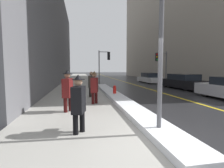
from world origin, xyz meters
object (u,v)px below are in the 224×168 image
at_px(pedestrian_in_fedora, 94,86).
at_px(parked_car_white, 150,78).
at_px(lamp_post, 162,13).
at_px(traffic_light_near, 105,60).
at_px(pedestrian_with_shoulder_bag, 79,102).
at_px(parked_car_black, 183,82).
at_px(pedestrian_trailing, 68,89).
at_px(pedestrian_in_glasses, 91,83).
at_px(fire_hydrant, 115,91).
at_px(traffic_light_far, 160,61).

relative_size(pedestrian_in_fedora, parked_car_white, 0.37).
xyz_separation_m(lamp_post, traffic_light_near, (0.82, 15.68, -0.40)).
bearing_deg(pedestrian_with_shoulder_bag, parked_car_black, 150.58).
distance_m(pedestrian_with_shoulder_bag, pedestrian_trailing, 2.49).
relative_size(pedestrian_trailing, pedestrian_in_glasses, 1.08).
bearing_deg(pedestrian_in_glasses, fire_hydrant, 100.51).
bearing_deg(traffic_light_near, lamp_post, -89.44).
height_order(traffic_light_far, pedestrian_with_shoulder_bag, traffic_light_far).
distance_m(lamp_post, parked_car_black, 11.89).
bearing_deg(pedestrian_with_shoulder_bag, parked_car_white, 165.92).
bearing_deg(pedestrian_in_glasses, pedestrian_in_fedora, 14.91).
relative_size(pedestrian_trailing, pedestrian_in_fedora, 1.04).
distance_m(traffic_light_far, pedestrian_in_glasses, 11.34).
bearing_deg(lamp_post, parked_car_white, 68.02).
height_order(traffic_light_far, pedestrian_in_fedora, traffic_light_far).
relative_size(traffic_light_far, parked_car_white, 0.83).
bearing_deg(fire_hydrant, parked_car_black, 25.11).
bearing_deg(fire_hydrant, traffic_light_near, 85.49).
xyz_separation_m(traffic_light_far, parked_car_white, (-0.42, 1.77, -2.04)).
bearing_deg(pedestrian_trailing, traffic_light_near, -179.93).
xyz_separation_m(traffic_light_near, traffic_light_far, (6.02, -1.54, -0.12)).
relative_size(lamp_post, pedestrian_trailing, 3.15).
distance_m(pedestrian_trailing, fire_hydrant, 4.39).
bearing_deg(pedestrian_in_fedora, pedestrian_in_glasses, -165.09).
bearing_deg(traffic_light_near, parked_car_white, 5.90).
bearing_deg(pedestrian_in_fedora, pedestrian_trailing, -25.30).
bearing_deg(parked_car_white, lamp_post, 155.96).
distance_m(pedestrian_trailing, pedestrian_in_glasses, 3.78).
distance_m(traffic_light_near, pedestrian_with_shoulder_bag, 15.61).
distance_m(pedestrian_in_fedora, parked_car_white, 13.96).
distance_m(traffic_light_near, parked_car_black, 8.80).
height_order(traffic_light_far, parked_car_white, traffic_light_far).
xyz_separation_m(parked_car_black, fire_hydrant, (-6.61, -3.10, -0.26)).
distance_m(lamp_post, traffic_light_near, 15.71).
bearing_deg(pedestrian_trailing, lamp_post, 55.66).
bearing_deg(parked_car_black, pedestrian_with_shoulder_bag, 130.65).
distance_m(traffic_light_near, pedestrian_trailing, 13.33).
distance_m(pedestrian_with_shoulder_bag, parked_car_black, 12.60).
xyz_separation_m(pedestrian_with_shoulder_bag, parked_car_black, (8.77, 9.04, -0.26)).
bearing_deg(pedestrian_trailing, fire_hydrant, 157.97).
distance_m(traffic_light_far, pedestrian_with_shoulder_bag, 16.43).
bearing_deg(pedestrian_in_fedora, fire_hydrant, 160.36).
xyz_separation_m(traffic_light_near, pedestrian_trailing, (-3.34, -12.78, -1.82)).
bearing_deg(parked_car_white, pedestrian_in_fedora, 144.15).
height_order(pedestrian_trailing, parked_car_black, pedestrian_trailing).
bearing_deg(pedestrian_trailing, parked_car_white, 160.20).
height_order(traffic_light_far, pedestrian_in_glasses, traffic_light_far).
bearing_deg(pedestrian_in_fedora, traffic_light_far, 154.96).
relative_size(pedestrian_in_glasses, parked_car_white, 0.35).
relative_size(pedestrian_trailing, fire_hydrant, 2.39).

